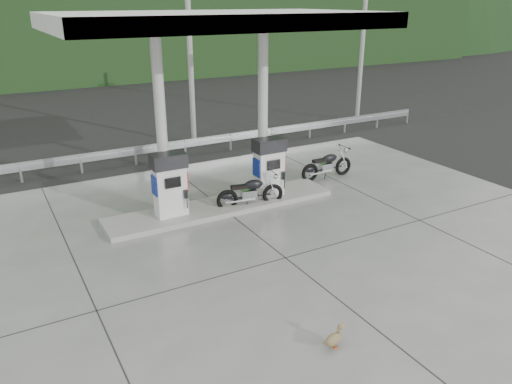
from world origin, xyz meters
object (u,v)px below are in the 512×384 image
gas_pump_right (269,167)px  duck (333,340)px  gas_pump_left (170,185)px  motorcycle_left (250,193)px  motorcycle_right (327,165)px

gas_pump_right → duck: 7.30m
gas_pump_left → duck: gas_pump_left is taller
gas_pump_right → duck: gas_pump_right is taller
motorcycle_left → duck: size_ratio=4.00×
motorcycle_left → motorcycle_right: size_ratio=1.00×
gas_pump_left → gas_pump_right: size_ratio=1.00×
duck → gas_pump_left: bearing=79.8°
motorcycle_right → duck: size_ratio=4.00×
motorcycle_right → duck: bearing=-126.3°
motorcycle_left → gas_pump_right: bearing=29.6°
gas_pump_left → gas_pump_right: same height
motorcycle_left → motorcycle_right: (3.58, 0.98, 0.00)m
gas_pump_left → motorcycle_right: (5.95, 0.69, -0.59)m
motorcycle_right → motorcycle_left: bearing=-164.9°
gas_pump_right → motorcycle_left: gas_pump_right is taller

